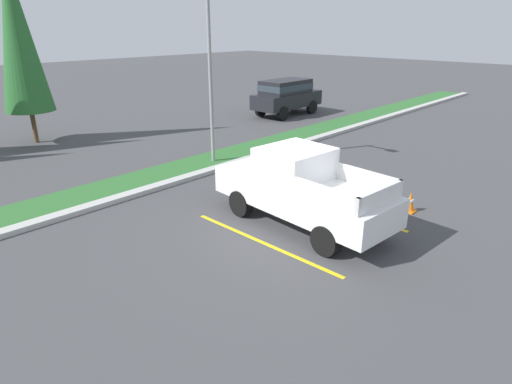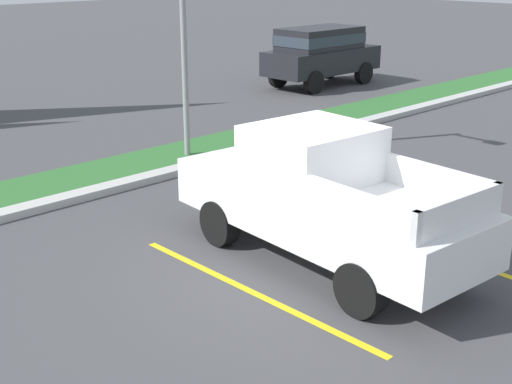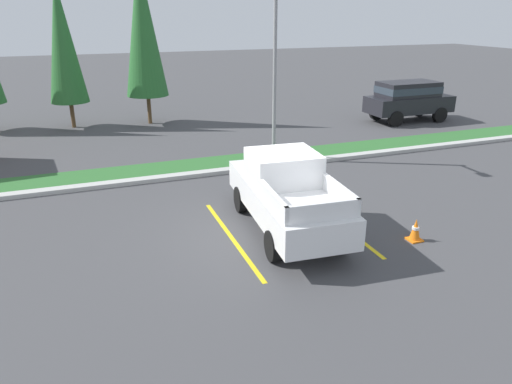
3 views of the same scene
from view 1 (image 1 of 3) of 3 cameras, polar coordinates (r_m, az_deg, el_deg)
The scene contains 10 objects.
ground_plane at distance 12.06m, azimuth 4.48°, elevation -4.22°, with size 120.00×120.00×0.00m, color #424244.
parking_line_near at distance 11.03m, azimuth 0.93°, elevation -6.67°, with size 0.12×4.80×0.01m, color yellow.
parking_line_far at distance 13.27m, azimuth 10.01°, elevation -2.01°, with size 0.12×4.80×0.01m, color yellow.
curb_strip at distance 15.40m, azimuth -10.10°, elevation 1.57°, with size 56.00×0.40×0.15m, color #B2B2AD.
grass_median at distance 16.27m, azimuth -12.43°, elevation 2.30°, with size 56.00×1.80×0.06m, color #2D662D.
pickup_truck_main at distance 11.73m, azimuth 5.91°, elevation 0.52°, with size 2.29×5.36×2.10m.
suv_distant at distance 26.65m, azimuth 4.02°, elevation 12.67°, with size 4.61×1.97×2.10m.
street_light at distance 16.68m, azimuth -5.67°, elevation 15.88°, with size 0.24×1.49×6.22m.
cypress_tree_center at distance 22.28m, azimuth -28.93°, elevation 17.83°, with size 2.12×2.12×8.17m.
traffic_cone at distance 13.48m, azimuth 19.58°, elevation -1.27°, with size 0.36×0.36×0.60m.
Camera 1 is at (-8.54, -6.76, 5.16)m, focal length 30.43 mm.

